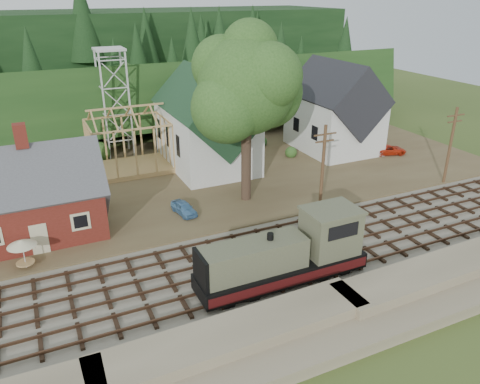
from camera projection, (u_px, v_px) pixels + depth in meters
name	position (u px, v px, depth m)	size (l,w,h in m)	color
ground	(280.00, 257.00, 34.82)	(140.00, 140.00, 0.00)	#384C1E
embankment	(350.00, 325.00, 27.75)	(64.00, 5.00, 1.60)	#7F7259
railroad_bed	(280.00, 256.00, 34.78)	(64.00, 11.00, 0.16)	#726B5B
village_flat	(197.00, 175.00, 49.71)	(64.00, 26.00, 0.30)	brown
hillside	(141.00, 122.00, 69.72)	(70.00, 28.00, 8.00)	#1E3F19
ridge	(119.00, 101.00, 83.01)	(80.00, 20.00, 12.00)	black
depot	(33.00, 200.00, 36.49)	(10.80, 7.41, 9.00)	#591C14
church	(207.00, 123.00, 49.87)	(8.40, 15.17, 13.00)	silver
farmhouse	(335.00, 112.00, 55.61)	(8.40, 10.80, 10.60)	silver
timber_frame	(129.00, 144.00, 49.47)	(8.20, 6.20, 6.99)	tan
lattice_tower	(111.00, 70.00, 51.75)	(3.20, 3.20, 12.12)	silver
big_tree	(248.00, 92.00, 39.95)	(10.90, 8.40, 14.70)	#38281E
telegraph_pole_near	(323.00, 167.00, 40.14)	(2.20, 0.28, 8.00)	#4C331E
telegraph_pole_far	(450.00, 145.00, 45.94)	(2.20, 0.28, 8.00)	#4C331E
locomotive	(288.00, 255.00, 31.06)	(11.68, 2.92, 4.68)	black
car_blue	(184.00, 208.00, 40.63)	(1.28, 3.18, 1.08)	#588DBD
car_red	(389.00, 150.00, 55.27)	(1.82, 3.95, 1.10)	red
patio_set	(22.00, 244.00, 32.23)	(1.97, 1.97, 2.20)	silver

